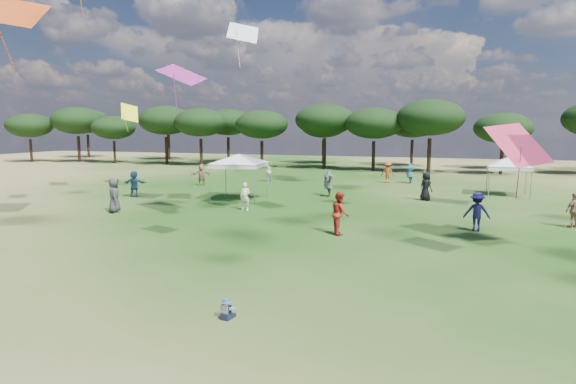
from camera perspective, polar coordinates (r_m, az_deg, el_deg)
name	(u,v)px	position (r m, az deg, el deg)	size (l,w,h in m)	color
ground	(146,357)	(10.73, -16.49, -18.28)	(140.00, 140.00, 0.00)	#254E17
tree_line	(424,121)	(55.30, 15.78, 8.15)	(108.78, 17.63, 7.77)	black
tent_left	(239,156)	(31.26, -5.84, 4.30)	(6.25, 6.25, 3.27)	gray
tent_right	(509,159)	(36.31, 24.75, 3.60)	(5.52, 5.52, 2.95)	gray
toddler	(227,310)	(12.14, -7.26, -13.69)	(0.36, 0.40, 0.52)	black
festival_crowd	(318,183)	(32.65, 3.54, 1.02)	(27.12, 22.75, 1.91)	#A2421B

